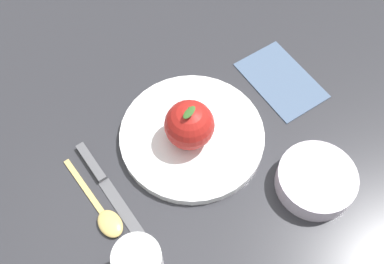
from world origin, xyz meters
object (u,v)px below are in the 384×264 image
Objects in this scene: cup at (139,264)px; spoon at (105,216)px; knife at (104,181)px; linen_napkin at (281,80)px; side_bowl at (316,179)px; apple at (189,123)px; dinner_plate at (192,135)px.

cup is 0.57× the size of spoon.
spoon is (0.06, 0.01, 0.00)m from knife.
linen_napkin is (-0.26, 0.30, -0.00)m from spoon.
knife is at bearing -90.85° from side_bowl.
linen_napkin is (-0.13, 0.17, -0.05)m from apple.
side_bowl is at bearing 67.76° from apple.
cup is 0.42m from linen_napkin.
spoon is at bearing -80.74° from side_bowl.
side_bowl reaches higher than linen_napkin.
dinner_plate is at bearing 141.72° from apple.
spoon is (0.14, -0.13, -0.00)m from dinner_plate.
knife is (0.08, -0.14, -0.05)m from apple.
apple is 0.19m from spoon.
side_bowl is at bearing 117.06° from cup.
dinner_plate is 1.55× the size of linen_napkin.
apple is at bearing 136.03° from spoon.
apple is at bearing 118.99° from knife.
side_bowl is 0.88× the size of spoon.
cup is 0.16m from knife.
apple is at bearing -38.28° from dinner_plate.
spoon reaches higher than knife.
apple is 0.16m from knife.
side_bowl reaches higher than knife.
cup reaches higher than side_bowl.
cup is at bearing -17.45° from apple.
dinner_plate is 0.23m from cup.
cup is at bearing -62.94° from side_bowl.
spoon is at bearing 7.39° from knife.
side_bowl is 0.79× the size of linen_napkin.
side_bowl is (0.08, 0.20, -0.03)m from apple.
spoon is (0.13, -0.13, -0.05)m from apple.
apple is 0.22m from side_bowl.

